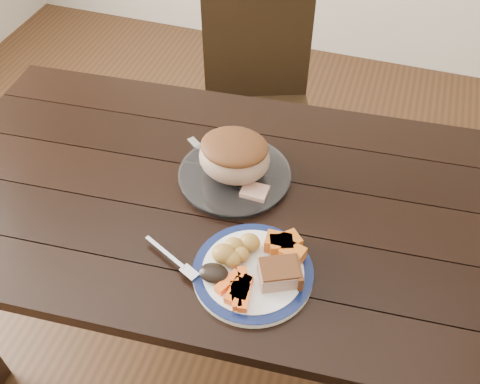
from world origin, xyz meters
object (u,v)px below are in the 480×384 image
(pork_slice, at_px, (279,273))
(carving_knife, at_px, (232,179))
(dining_table, at_px, (216,215))
(serving_platter, at_px, (235,176))
(chair_far, at_px, (258,99))
(dinner_plate, at_px, (253,273))
(fork, at_px, (174,260))
(roast_joint, at_px, (234,158))

(pork_slice, xyz_separation_m, carving_knife, (-0.21, 0.29, -0.03))
(dining_table, distance_m, serving_platter, 0.13)
(chair_far, height_order, serving_platter, chair_far)
(dinner_plate, height_order, pork_slice, pork_slice)
(dining_table, bearing_deg, carving_knife, 63.29)
(dining_table, relative_size, dinner_plate, 5.76)
(pork_slice, bearing_deg, carving_knife, 126.26)
(fork, relative_size, carving_knife, 0.62)
(chair_far, bearing_deg, dinner_plate, 84.45)
(chair_far, relative_size, carving_knife, 3.44)
(chair_far, height_order, fork, chair_far)
(fork, xyz_separation_m, carving_knife, (0.04, 0.32, -0.01))
(dinner_plate, bearing_deg, pork_slice, -4.76)
(dining_table, distance_m, carving_knife, 0.12)
(dining_table, bearing_deg, dinner_plate, -51.51)
(dining_table, height_order, roast_joint, roast_joint)
(serving_platter, relative_size, carving_knife, 1.13)
(carving_knife, bearing_deg, dinner_plate, -26.10)
(dining_table, xyz_separation_m, carving_knife, (0.03, 0.06, 0.10))
(chair_far, relative_size, pork_slice, 10.19)
(roast_joint, bearing_deg, dinner_plate, -64.02)
(dining_table, xyz_separation_m, serving_platter, (0.03, 0.07, 0.10))
(chair_far, distance_m, dinner_plate, 1.02)
(dinner_plate, distance_m, fork, 0.19)
(dinner_plate, height_order, serving_platter, serving_platter)
(dining_table, relative_size, roast_joint, 8.51)
(serving_platter, xyz_separation_m, pork_slice, (0.21, -0.30, 0.03))
(fork, bearing_deg, chair_far, 119.62)
(serving_platter, bearing_deg, chair_far, 100.50)
(dining_table, bearing_deg, serving_platter, 63.46)
(serving_platter, relative_size, roast_joint, 1.56)
(roast_joint, xyz_separation_m, carving_knife, (-0.00, -0.01, -0.07))
(dining_table, bearing_deg, pork_slice, -43.43)
(dining_table, relative_size, serving_platter, 5.44)
(chair_far, relative_size, serving_platter, 3.04)
(roast_joint, bearing_deg, fork, -97.78)
(dinner_plate, relative_size, pork_slice, 3.17)
(dinner_plate, distance_m, carving_knife, 0.32)
(serving_platter, height_order, roast_joint, roast_joint)
(dinner_plate, bearing_deg, fork, -170.32)
(fork, bearing_deg, carving_knife, 107.93)
(fork, relative_size, roast_joint, 0.86)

